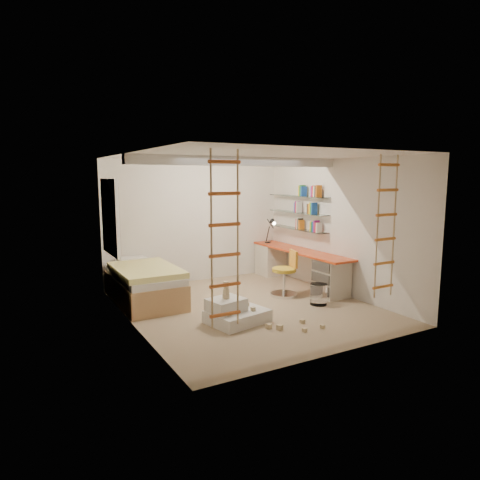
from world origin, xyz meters
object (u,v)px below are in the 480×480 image
swivel_chair (285,279)px  play_platform (234,313)px  desk (298,266)px  bed (144,284)px

swivel_chair → play_platform: size_ratio=0.88×
desk → play_platform: bearing=-148.3°
bed → swivel_chair: 2.64m
swivel_chair → play_platform: bearing=-151.4°
desk → bed: 3.22m
desk → swivel_chair: 0.93m
play_platform → swivel_chair: bearing=28.6°
play_platform → desk: bearing=31.7°
desk → bed: bearing=173.5°
bed → swivel_chair: bearing=-20.7°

